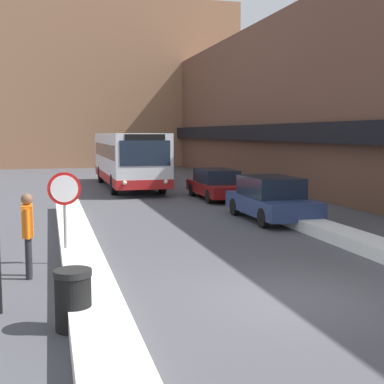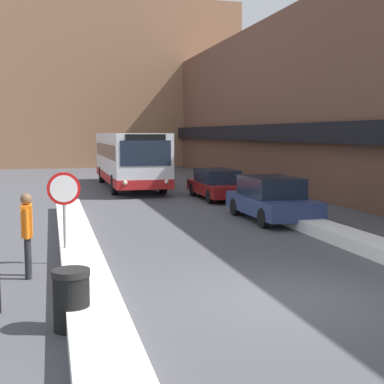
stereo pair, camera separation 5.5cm
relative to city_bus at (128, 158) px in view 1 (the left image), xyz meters
name	(u,v)px [view 1 (the left image)]	position (x,y,z in m)	size (l,w,h in m)	color
ground_plane	(293,299)	(0.00, -20.85, -1.65)	(160.00, 160.00, 0.00)	#47474C
building_row_right	(273,108)	(9.97, 3.15, 3.02)	(5.50, 60.00, 9.36)	brown
building_backdrop_far	(94,86)	(0.00, 21.63, 5.79)	(26.00, 8.00, 14.87)	#996B4C
snow_bank_left	(79,247)	(-3.60, -16.09, -1.46)	(0.90, 16.88, 0.38)	silver
snow_bank_right	(364,243)	(3.60, -17.54, -1.47)	(0.90, 12.77, 0.35)	silver
city_bus	(128,158)	(0.00, 0.00, 0.00)	(2.71, 10.98, 3.02)	silver
parked_car_front	(271,199)	(3.20, -12.42, -0.89)	(1.92, 4.40, 1.52)	navy
parked_car_back	(217,184)	(3.20, -6.16, -0.96)	(1.80, 4.57, 1.37)	maroon
stop_sign	(65,198)	(-3.94, -17.04, -0.10)	(0.76, 0.08, 2.14)	gray
street_lamp	(4,47)	(-4.92, -20.26, 2.77)	(1.46, 0.36, 7.25)	black
pedestrian	(28,227)	(-4.73, -18.04, -0.57)	(0.24, 0.58, 1.79)	#232328
trash_bin	(73,300)	(-3.96, -21.37, -1.17)	(0.59, 0.59, 0.95)	black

